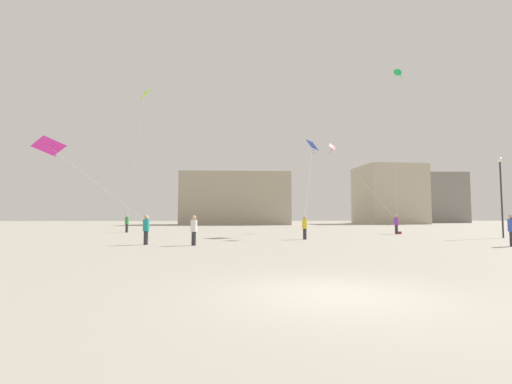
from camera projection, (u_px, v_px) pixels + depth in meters
The scene contains 17 objects.
ground_plane at pixel (335, 295), 7.29m from camera, with size 300.00×300.00×0.00m, color #9E9689.
person_in_purple at pixel (396, 223), 33.53m from camera, with size 0.39×0.39×1.79m.
person_in_teal at pixel (146, 228), 20.62m from camera, with size 0.36×0.36×1.67m.
person_in_white at pixel (194, 229), 20.08m from camera, with size 0.36×0.36×1.65m.
person_in_green at pixel (127, 223), 37.19m from camera, with size 0.40×0.40×1.83m.
person_in_blue at pixel (512, 229), 19.45m from camera, with size 0.38×0.38×1.73m.
person_in_yellow at pixel (305, 226), 25.49m from camera, with size 0.36×0.36×1.66m.
kite_emerald_diamond at pixel (398, 77), 33.13m from camera, with size 0.94×1.84×13.71m.
kite_magenta_delta at pixel (50, 147), 22.94m from camera, with size 7.58×2.99×5.16m.
kite_cobalt_delta at pixel (313, 145), 31.56m from camera, with size 2.49×6.47×6.93m.
kite_crimson_delta at pixel (334, 148), 39.55m from camera, with size 4.68×6.46×8.28m.
kite_lime_diamond at pixel (145, 95), 31.66m from camera, with size 3.69×7.31×11.49m.
building_left_hall at pixel (235, 199), 78.05m from camera, with size 22.62×13.28×10.75m.
building_centre_hall at pixel (388, 195), 85.58m from camera, with size 14.05×13.33×13.54m.
building_right_hall at pixel (423, 198), 104.42m from camera, with size 21.95×11.25×14.04m.
lamppost_east at pixel (501, 185), 27.56m from camera, with size 0.36×0.36×6.10m.
handbag_beside_flyer at pixel (400, 233), 33.59m from camera, with size 0.32×0.14×0.24m, color maroon.
Camera 1 is at (-2.09, -7.29, 1.55)m, focal length 25.58 mm.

